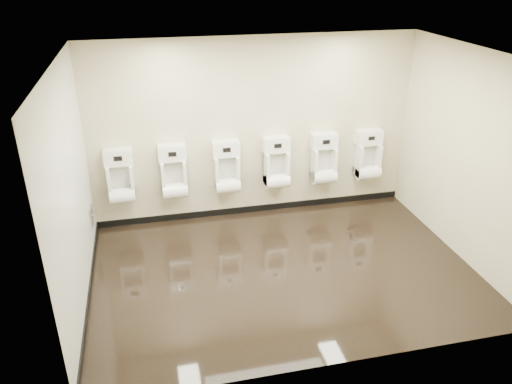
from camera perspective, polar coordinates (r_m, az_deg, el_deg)
ground at (r=6.76m, az=3.15°, el=-8.91°), size 5.00×3.50×0.00m
ceiling at (r=5.67m, az=3.84°, el=15.12°), size 5.00×3.50×0.00m
back_wall at (r=7.67m, az=-0.17°, el=7.13°), size 5.00×0.02×2.80m
front_wall at (r=4.62m, az=9.47°, el=-6.46°), size 5.00×0.02×2.80m
left_wall at (r=5.94m, az=-20.41°, el=-0.23°), size 0.02×3.50×2.80m
right_wall at (r=7.16m, az=23.12°, el=3.65°), size 0.02×3.50×2.80m
tile_overlay_left at (r=5.94m, az=-20.36°, el=-0.22°), size 0.01×3.50×2.80m
skirting_back at (r=8.18m, az=-0.13°, el=-1.90°), size 5.00×0.02×0.10m
skirting_left at (r=6.60m, az=-18.51°, el=-10.83°), size 0.02×3.50×0.10m
access_panel at (r=7.39m, az=-18.30°, el=-2.55°), size 0.04×0.25×0.25m
urinal_0 at (r=7.59m, az=-15.18°, el=1.34°), size 0.43×0.32×0.79m
urinal_1 at (r=7.58m, az=-9.38°, el=1.90°), size 0.43×0.32×0.79m
urinal_2 at (r=7.66m, az=-3.37°, el=2.46°), size 0.43×0.32×0.79m
urinal_3 at (r=7.81m, az=2.36°, el=2.97°), size 0.43×0.32×0.79m
urinal_4 at (r=8.04m, az=7.74°, el=3.42°), size 0.43×0.32×0.79m
urinal_5 at (r=8.32m, az=12.67°, el=3.80°), size 0.43×0.32×0.79m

